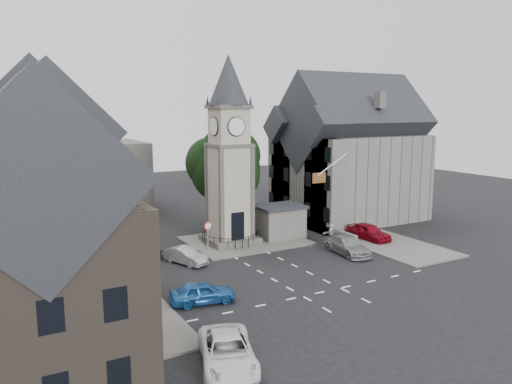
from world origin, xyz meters
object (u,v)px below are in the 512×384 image
clock_tower (229,152)px  stone_shelter (279,222)px  car_west_blue (202,293)px  car_east_red (369,232)px  pedestrian (331,234)px

clock_tower → stone_shelter: bearing=-5.8°
car_west_blue → car_east_red: car_east_red is taller
stone_shelter → pedestrian: size_ratio=2.63×
stone_shelter → car_west_blue: size_ratio=1.08×
car_west_blue → pedestrian: 17.19m
car_east_red → stone_shelter: bearing=142.0°
car_west_blue → car_east_red: 20.06m
clock_tower → car_east_red: bearing=-23.5°
car_east_red → pedestrian: bearing=160.2°
car_west_blue → stone_shelter: bearing=-38.8°
car_west_blue → pedestrian: (15.50, 7.42, 0.14)m
clock_tower → car_east_red: clock_tower is taller
clock_tower → pedestrian: clock_tower is taller
stone_shelter → car_east_red: 8.11m
clock_tower → car_east_red: (11.50, -4.99, -7.36)m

